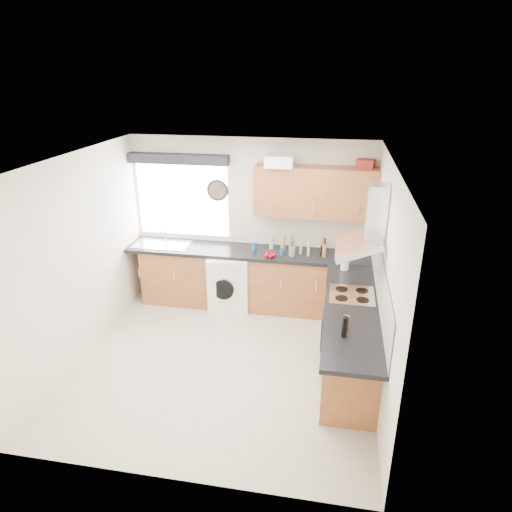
% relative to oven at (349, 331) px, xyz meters
% --- Properties ---
extents(ground_plane, '(3.60, 3.60, 0.00)m').
position_rel_oven_xyz_m(ground_plane, '(-1.50, -0.30, -0.42)').
color(ground_plane, beige).
extents(ceiling, '(3.60, 3.60, 0.02)m').
position_rel_oven_xyz_m(ceiling, '(-1.50, -0.30, 2.08)').
color(ceiling, white).
rests_on(ceiling, wall_back).
extents(wall_back, '(3.60, 0.02, 2.50)m').
position_rel_oven_xyz_m(wall_back, '(-1.50, 1.50, 0.82)').
color(wall_back, silver).
rests_on(wall_back, ground_plane).
extents(wall_front, '(3.60, 0.02, 2.50)m').
position_rel_oven_xyz_m(wall_front, '(-1.50, -2.10, 0.82)').
color(wall_front, silver).
rests_on(wall_front, ground_plane).
extents(wall_left, '(0.02, 3.60, 2.50)m').
position_rel_oven_xyz_m(wall_left, '(-3.30, -0.30, 0.82)').
color(wall_left, silver).
rests_on(wall_left, ground_plane).
extents(wall_right, '(0.02, 3.60, 2.50)m').
position_rel_oven_xyz_m(wall_right, '(0.30, -0.30, 0.82)').
color(wall_right, silver).
rests_on(wall_right, ground_plane).
extents(window, '(1.40, 0.02, 1.10)m').
position_rel_oven_xyz_m(window, '(-2.55, 1.49, 1.12)').
color(window, white).
rests_on(window, wall_back).
extents(window_blind, '(1.50, 0.18, 0.14)m').
position_rel_oven_xyz_m(window_blind, '(-2.55, 1.40, 1.76)').
color(window_blind, black).
rests_on(window_blind, wall_back).
extents(splashback, '(0.01, 3.00, 0.54)m').
position_rel_oven_xyz_m(splashback, '(0.29, 0.00, 0.75)').
color(splashback, white).
rests_on(splashback, wall_right).
extents(base_cab_back, '(3.00, 0.58, 0.86)m').
position_rel_oven_xyz_m(base_cab_back, '(-1.60, 1.21, 0.01)').
color(base_cab_back, brown).
rests_on(base_cab_back, ground_plane).
extents(base_cab_corner, '(0.60, 0.60, 0.86)m').
position_rel_oven_xyz_m(base_cab_corner, '(0.00, 1.20, 0.01)').
color(base_cab_corner, brown).
rests_on(base_cab_corner, ground_plane).
extents(base_cab_right, '(0.58, 2.10, 0.86)m').
position_rel_oven_xyz_m(base_cab_right, '(0.01, -0.15, 0.01)').
color(base_cab_right, brown).
rests_on(base_cab_right, ground_plane).
extents(worktop_back, '(3.60, 0.62, 0.05)m').
position_rel_oven_xyz_m(worktop_back, '(-1.50, 1.20, 0.46)').
color(worktop_back, black).
rests_on(worktop_back, base_cab_back).
extents(worktop_right, '(0.62, 2.42, 0.05)m').
position_rel_oven_xyz_m(worktop_right, '(0.00, -0.30, 0.46)').
color(worktop_right, black).
rests_on(worktop_right, base_cab_right).
extents(sink, '(0.84, 0.46, 0.10)m').
position_rel_oven_xyz_m(sink, '(-2.83, 1.20, 0.52)').
color(sink, silver).
rests_on(sink, worktop_back).
extents(oven, '(0.56, 0.58, 0.85)m').
position_rel_oven_xyz_m(oven, '(0.00, 0.00, 0.00)').
color(oven, black).
rests_on(oven, ground_plane).
extents(hob_plate, '(0.52, 0.52, 0.01)m').
position_rel_oven_xyz_m(hob_plate, '(0.00, 0.00, 0.49)').
color(hob_plate, silver).
rests_on(hob_plate, worktop_right).
extents(extractor_hood, '(0.52, 0.78, 0.66)m').
position_rel_oven_xyz_m(extractor_hood, '(0.10, -0.00, 1.34)').
color(extractor_hood, silver).
rests_on(extractor_hood, wall_right).
extents(upper_cabinets, '(1.70, 0.35, 0.70)m').
position_rel_oven_xyz_m(upper_cabinets, '(-0.55, 1.32, 1.38)').
color(upper_cabinets, brown).
rests_on(upper_cabinets, wall_back).
extents(washing_machine, '(0.68, 0.67, 0.86)m').
position_rel_oven_xyz_m(washing_machine, '(-1.78, 1.10, 0.01)').
color(washing_machine, white).
rests_on(washing_machine, ground_plane).
extents(wall_clock, '(0.33, 0.04, 0.33)m').
position_rel_oven_xyz_m(wall_clock, '(-2.00, 1.48, 1.29)').
color(wall_clock, black).
rests_on(wall_clock, wall_back).
extents(casserole, '(0.38, 0.27, 0.16)m').
position_rel_oven_xyz_m(casserole, '(-1.05, 1.22, 1.80)').
color(casserole, white).
rests_on(casserole, upper_cabinets).
extents(storage_box, '(0.27, 0.25, 0.11)m').
position_rel_oven_xyz_m(storage_box, '(0.10, 1.42, 1.78)').
color(storage_box, '#A62B22').
rests_on(storage_box, upper_cabinets).
extents(utensil_pot, '(0.11, 0.11, 0.13)m').
position_rel_oven_xyz_m(utensil_pot, '(-0.83, 1.11, 0.55)').
color(utensil_pot, gray).
rests_on(utensil_pot, worktop_back).
extents(kitchen_roll, '(0.12, 0.12, 0.23)m').
position_rel_oven_xyz_m(kitchen_roll, '(-0.09, 0.75, 0.60)').
color(kitchen_roll, white).
rests_on(kitchen_roll, worktop_right).
extents(tomato_cluster, '(0.14, 0.14, 0.06)m').
position_rel_oven_xyz_m(tomato_cluster, '(-1.13, 1.00, 0.52)').
color(tomato_cluster, '#A00309').
rests_on(tomato_cluster, worktop_back).
extents(jar_0, '(0.06, 0.06, 0.14)m').
position_rel_oven_xyz_m(jar_0, '(-0.40, 1.20, 0.56)').
color(jar_0, black).
rests_on(jar_0, worktop_back).
extents(jar_1, '(0.06, 0.06, 0.18)m').
position_rel_oven_xyz_m(jar_1, '(-0.37, 1.14, 0.58)').
color(jar_1, olive).
rests_on(jar_1, worktop_back).
extents(jar_2, '(0.07, 0.07, 0.24)m').
position_rel_oven_xyz_m(jar_2, '(-0.98, 1.29, 0.60)').
color(jar_2, '#A59539').
rests_on(jar_2, worktop_back).
extents(jar_3, '(0.07, 0.07, 0.20)m').
position_rel_oven_xyz_m(jar_3, '(-0.39, 1.32, 0.59)').
color(jar_3, maroon).
rests_on(jar_3, worktop_back).
extents(jar_4, '(0.07, 0.07, 0.12)m').
position_rel_oven_xyz_m(jar_4, '(-1.40, 1.21, 0.55)').
color(jar_4, navy).
rests_on(jar_4, worktop_back).
extents(jar_5, '(0.04, 0.04, 0.22)m').
position_rel_oven_xyz_m(jar_5, '(-0.60, 1.14, 0.60)').
color(jar_5, '#BEB4A2').
rests_on(jar_5, worktop_back).
extents(jar_6, '(0.05, 0.05, 0.23)m').
position_rel_oven_xyz_m(jar_6, '(-0.41, 1.30, 0.60)').
color(jar_6, olive).
rests_on(jar_6, worktop_back).
extents(jar_7, '(0.06, 0.06, 0.20)m').
position_rel_oven_xyz_m(jar_7, '(-1.16, 1.32, 0.59)').
color(jar_7, '#B5A99B').
rests_on(jar_7, worktop_back).
extents(jar_8, '(0.04, 0.04, 0.19)m').
position_rel_oven_xyz_m(jar_8, '(-0.71, 1.19, 0.58)').
color(jar_8, '#BEAEA2').
rests_on(jar_8, worktop_back).
extents(jar_9, '(0.07, 0.07, 0.11)m').
position_rel_oven_xyz_m(jar_9, '(-0.97, 1.11, 0.54)').
color(jar_9, navy).
rests_on(jar_9, worktop_back).
extents(bottle_0, '(0.06, 0.06, 0.17)m').
position_rel_oven_xyz_m(bottle_0, '(-0.07, -0.79, 0.57)').
color(bottle_0, '#4D201B').
rests_on(bottle_0, worktop_right).
extents(bottle_1, '(0.06, 0.06, 0.22)m').
position_rel_oven_xyz_m(bottle_1, '(-0.09, -0.91, 0.60)').
color(bottle_1, black).
rests_on(bottle_1, worktop_right).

